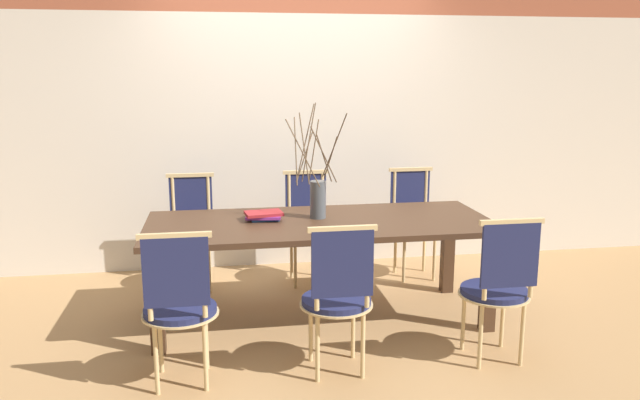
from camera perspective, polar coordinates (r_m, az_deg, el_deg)
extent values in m
plane|color=#A87F51|center=(4.62, 0.00, -10.75)|extent=(16.00, 16.00, 0.00)
cube|color=beige|center=(5.67, -2.25, 5.27)|extent=(12.00, 0.06, 2.25)
cube|color=#422B1C|center=(4.39, 0.00, -2.17)|extent=(2.42, 0.99, 0.04)
cube|color=#422B1C|center=(4.10, -14.73, -8.98)|extent=(0.09, 0.09, 0.69)
cube|color=#422B1C|center=(4.45, 15.16, -7.30)|extent=(0.09, 0.09, 0.69)
cube|color=#422B1C|center=(4.83, -13.90, -5.71)|extent=(0.09, 0.09, 0.69)
cube|color=#422B1C|center=(5.14, 11.59, -4.55)|extent=(0.09, 0.09, 0.69)
cylinder|color=#1E234C|center=(3.68, -12.65, -9.76)|extent=(0.41, 0.41, 0.04)
cylinder|color=tan|center=(3.68, -12.64, -10.10)|extent=(0.43, 0.43, 0.01)
cylinder|color=tan|center=(3.90, -14.39, -12.21)|extent=(0.03, 0.03, 0.42)
cylinder|color=tan|center=(3.88, -10.38, -12.13)|extent=(0.03, 0.03, 0.42)
cylinder|color=tan|center=(3.66, -14.75, -13.90)|extent=(0.03, 0.03, 0.42)
cylinder|color=tan|center=(3.64, -10.44, -13.83)|extent=(0.03, 0.03, 0.42)
cylinder|color=tan|center=(3.44, -15.41, -6.88)|extent=(0.03, 0.03, 0.48)
cylinder|color=tan|center=(3.42, -10.59, -6.76)|extent=(0.03, 0.03, 0.48)
cube|color=#1E234C|center=(3.41, -13.03, -6.47)|extent=(0.35, 0.02, 0.38)
cube|color=tan|center=(3.36, -13.18, -3.19)|extent=(0.39, 0.03, 0.03)
cylinder|color=#1E234C|center=(3.73, 1.49, -9.16)|extent=(0.41, 0.41, 0.04)
cylinder|color=tan|center=(3.73, 1.49, -9.50)|extent=(0.43, 0.43, 0.01)
cylinder|color=tan|center=(3.91, -0.86, -11.71)|extent=(0.03, 0.03, 0.42)
cylinder|color=tan|center=(3.96, 3.05, -11.44)|extent=(0.03, 0.03, 0.42)
cylinder|color=tan|center=(3.67, -0.23, -13.35)|extent=(0.03, 0.03, 0.42)
cylinder|color=tan|center=(3.72, 3.94, -13.04)|extent=(0.03, 0.03, 0.42)
cylinder|color=tan|center=(3.45, -0.30, -6.35)|extent=(0.03, 0.03, 0.48)
cylinder|color=tan|center=(3.51, 4.37, -6.09)|extent=(0.03, 0.03, 0.48)
cube|color=#1E234C|center=(3.47, 2.08, -5.87)|extent=(0.35, 0.02, 0.38)
cube|color=tan|center=(3.42, 2.08, -2.64)|extent=(0.39, 0.03, 0.03)
cylinder|color=#1E234C|center=(4.02, 15.63, -8.02)|extent=(0.41, 0.41, 0.04)
cylinder|color=tan|center=(4.03, 15.61, -8.33)|extent=(0.43, 0.43, 0.01)
cylinder|color=tan|center=(4.16, 12.98, -10.54)|extent=(0.03, 0.03, 0.42)
cylinder|color=tan|center=(4.27, 16.35, -10.16)|extent=(0.03, 0.03, 0.42)
cylinder|color=tan|center=(3.94, 14.46, -11.95)|extent=(0.03, 0.03, 0.42)
cylinder|color=tan|center=(4.05, 18.00, -11.50)|extent=(0.03, 0.03, 0.42)
cylinder|color=tan|center=(3.73, 14.96, -5.37)|extent=(0.03, 0.03, 0.48)
cylinder|color=tan|center=(3.86, 18.87, -5.05)|extent=(0.03, 0.03, 0.48)
cube|color=#1E234C|center=(3.78, 17.00, -4.89)|extent=(0.35, 0.02, 0.38)
cube|color=tan|center=(3.73, 17.15, -1.91)|extent=(0.39, 0.03, 0.03)
cylinder|color=#1E234C|center=(5.18, -11.66, -3.33)|extent=(0.41, 0.41, 0.04)
cylinder|color=tan|center=(5.19, -11.65, -3.59)|extent=(0.43, 0.43, 0.01)
cylinder|color=tan|center=(5.11, -10.11, -6.15)|extent=(0.03, 0.03, 0.42)
cylinder|color=tan|center=(5.13, -13.11, -6.23)|extent=(0.03, 0.03, 0.42)
cylinder|color=tan|center=(5.37, -10.08, -5.27)|extent=(0.03, 0.03, 0.42)
cylinder|color=tan|center=(5.38, -12.93, -5.36)|extent=(0.03, 0.03, 0.42)
cylinder|color=tan|center=(5.29, -10.15, -0.10)|extent=(0.03, 0.03, 0.48)
cylinder|color=tan|center=(5.30, -13.26, -0.21)|extent=(0.03, 0.03, 0.48)
cube|color=#1E234C|center=(5.29, -11.71, 0.11)|extent=(0.35, 0.02, 0.38)
cube|color=tan|center=(5.25, -11.81, 2.24)|extent=(0.39, 0.03, 0.03)
cylinder|color=#1E234C|center=(5.23, -1.02, -2.96)|extent=(0.41, 0.41, 0.04)
cylinder|color=tan|center=(5.23, -1.02, -3.20)|extent=(0.43, 0.43, 0.01)
cylinder|color=tan|center=(5.18, 0.67, -5.71)|extent=(0.03, 0.03, 0.42)
cylinder|color=tan|center=(5.15, -2.28, -5.85)|extent=(0.03, 0.03, 0.42)
cylinder|color=tan|center=(5.44, 0.18, -4.87)|extent=(0.03, 0.03, 0.42)
cylinder|color=tan|center=(5.40, -2.63, -5.00)|extent=(0.03, 0.03, 0.42)
cylinder|color=tan|center=(5.36, 0.22, 0.24)|extent=(0.03, 0.03, 0.48)
cylinder|color=tan|center=(5.32, -2.84, 0.14)|extent=(0.03, 0.03, 0.48)
cube|color=#1E234C|center=(5.34, -1.31, 0.45)|extent=(0.35, 0.02, 0.38)
cube|color=tan|center=(5.29, -1.31, 2.57)|extent=(0.39, 0.03, 0.03)
cylinder|color=#1E234C|center=(5.43, 8.70, -2.52)|extent=(0.41, 0.41, 0.04)
cylinder|color=tan|center=(5.44, 8.69, -2.76)|extent=(0.43, 0.43, 0.01)
cylinder|color=tan|center=(5.41, 10.41, -5.14)|extent=(0.03, 0.03, 0.42)
cylinder|color=tan|center=(5.33, 7.69, -5.31)|extent=(0.03, 0.03, 0.42)
cylinder|color=tan|center=(5.66, 9.51, -4.37)|extent=(0.03, 0.03, 0.42)
cylinder|color=tan|center=(5.58, 6.90, -4.52)|extent=(0.03, 0.03, 0.42)
cylinder|color=tan|center=(5.58, 9.64, 0.54)|extent=(0.03, 0.03, 0.48)
cylinder|color=tan|center=(5.50, 6.80, 0.45)|extent=(0.03, 0.03, 0.48)
cube|color=#1E234C|center=(5.54, 8.22, 0.75)|extent=(0.35, 0.02, 0.38)
cube|color=tan|center=(5.50, 8.30, 2.79)|extent=(0.39, 0.03, 0.03)
cylinder|color=#4C5156|center=(4.45, -0.17, 0.04)|extent=(0.11, 0.11, 0.27)
cylinder|color=brown|center=(4.42, -0.57, 4.57)|extent=(0.09, 0.06, 0.43)
cylinder|color=brown|center=(4.38, -2.23, 4.54)|extent=(0.03, 0.32, 0.45)
cylinder|color=brown|center=(4.45, -1.41, 4.00)|extent=(0.15, 0.18, 0.34)
cylinder|color=brown|center=(4.47, 1.32, 4.96)|extent=(0.14, 0.26, 0.48)
cylinder|color=brown|center=(4.35, -1.45, 4.75)|extent=(0.05, 0.21, 0.48)
cylinder|color=brown|center=(4.43, -1.03, 5.32)|extent=(0.13, 0.13, 0.55)
cylinder|color=brown|center=(4.45, -1.36, 5.28)|extent=(0.16, 0.17, 0.54)
cylinder|color=brown|center=(4.34, 0.39, 3.82)|extent=(0.13, 0.08, 0.34)
cylinder|color=brown|center=(4.27, -1.61, 4.35)|extent=(0.21, 0.26, 0.44)
cylinder|color=brown|center=(4.30, 0.36, 4.14)|extent=(0.20, 0.06, 0.40)
cylinder|color=brown|center=(4.44, 0.97, 3.87)|extent=(0.07, 0.20, 0.33)
cube|color=#234C8C|center=(4.44, -5.06, -1.68)|extent=(0.20, 0.16, 0.02)
cube|color=#842D8C|center=(4.43, -5.17, -1.45)|extent=(0.27, 0.22, 0.02)
cube|color=maroon|center=(4.42, -5.17, -1.23)|extent=(0.28, 0.21, 0.02)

